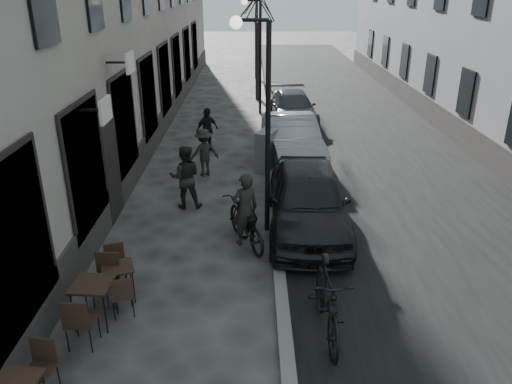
{
  "coord_description": "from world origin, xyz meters",
  "views": [
    {
      "loc": [
        -0.35,
        -5.18,
        5.75
      ],
      "look_at": [
        -0.29,
        4.17,
        1.8
      ],
      "focal_mm": 35.0,
      "sensor_mm": 36.0,
      "label": 1
    }
  ],
  "objects_px": {
    "streetlamp_far": "(256,44)",
    "pedestrian_near": "(185,177)",
    "bistro_set_b": "(94,299)",
    "car_near": "(308,199)",
    "tree_near": "(257,6)",
    "pedestrian_mid": "(204,153)",
    "bistro_set_c": "(119,279)",
    "streetlamp_near": "(261,105)",
    "moped": "(327,301)",
    "bicycle": "(245,223)",
    "pedestrian_far": "(207,130)",
    "tree_far": "(257,1)",
    "car_mid": "(292,139)",
    "car_far": "(293,108)",
    "utility_cabinet": "(267,151)"
  },
  "relations": [
    {
      "from": "streetlamp_far",
      "to": "pedestrian_near",
      "type": "relative_size",
      "value": 2.89
    },
    {
      "from": "bistro_set_b",
      "to": "car_near",
      "type": "bearing_deg",
      "value": 44.9
    },
    {
      "from": "tree_near",
      "to": "pedestrian_mid",
      "type": "distance_m",
      "value": 11.95
    },
    {
      "from": "bistro_set_c",
      "to": "car_near",
      "type": "height_order",
      "value": "car_near"
    },
    {
      "from": "streetlamp_near",
      "to": "moped",
      "type": "xyz_separation_m",
      "value": [
        1.09,
        -4.0,
        -2.48
      ]
    },
    {
      "from": "pedestrian_near",
      "to": "pedestrian_mid",
      "type": "xyz_separation_m",
      "value": [
        0.28,
        2.45,
        -0.12
      ]
    },
    {
      "from": "streetlamp_near",
      "to": "moped",
      "type": "distance_m",
      "value": 4.83
    },
    {
      "from": "tree_near",
      "to": "bicycle",
      "type": "relative_size",
      "value": 2.78
    },
    {
      "from": "bicycle",
      "to": "moped",
      "type": "xyz_separation_m",
      "value": [
        1.46,
        -3.31,
        0.14
      ]
    },
    {
      "from": "pedestrian_mid",
      "to": "pedestrian_far",
      "type": "relative_size",
      "value": 0.95
    },
    {
      "from": "bicycle",
      "to": "pedestrian_far",
      "type": "bearing_deg",
      "value": -100.31
    },
    {
      "from": "tree_far",
      "to": "car_mid",
      "type": "relative_size",
      "value": 1.22
    },
    {
      "from": "car_mid",
      "to": "pedestrian_mid",
      "type": "bearing_deg",
      "value": -159.95
    },
    {
      "from": "bistro_set_c",
      "to": "bicycle",
      "type": "distance_m",
      "value": 3.3
    },
    {
      "from": "pedestrian_near",
      "to": "car_far",
      "type": "distance_m",
      "value": 9.65
    },
    {
      "from": "bistro_set_b",
      "to": "car_far",
      "type": "relative_size",
      "value": 0.37
    },
    {
      "from": "tree_far",
      "to": "pedestrian_near",
      "type": "distance_m",
      "value": 20.06
    },
    {
      "from": "tree_near",
      "to": "bistro_set_b",
      "type": "height_order",
      "value": "tree_near"
    },
    {
      "from": "car_mid",
      "to": "utility_cabinet",
      "type": "bearing_deg",
      "value": -138.86
    },
    {
      "from": "bicycle",
      "to": "streetlamp_far",
      "type": "bearing_deg",
      "value": -113.78
    },
    {
      "from": "bistro_set_c",
      "to": "streetlamp_near",
      "type": "bearing_deg",
      "value": 26.92
    },
    {
      "from": "tree_far",
      "to": "car_mid",
      "type": "bearing_deg",
      "value": -86.0
    },
    {
      "from": "car_mid",
      "to": "streetlamp_far",
      "type": "bearing_deg",
      "value": 94.13
    },
    {
      "from": "tree_far",
      "to": "bistro_set_b",
      "type": "relative_size",
      "value": 3.35
    },
    {
      "from": "tree_near",
      "to": "car_far",
      "type": "xyz_separation_m",
      "value": [
        1.51,
        -4.64,
        -4.0
      ]
    },
    {
      "from": "tree_far",
      "to": "bistro_set_b",
      "type": "bearing_deg",
      "value": -97.17
    },
    {
      "from": "pedestrian_far",
      "to": "car_near",
      "type": "bearing_deg",
      "value": -106.24
    },
    {
      "from": "car_far",
      "to": "moped",
      "type": "bearing_deg",
      "value": -94.79
    },
    {
      "from": "tree_far",
      "to": "pedestrian_mid",
      "type": "distance_m",
      "value": 17.68
    },
    {
      "from": "tree_near",
      "to": "car_mid",
      "type": "xyz_separation_m",
      "value": [
        1.1,
        -9.75,
        -3.89
      ]
    },
    {
      "from": "tree_far",
      "to": "pedestrian_mid",
      "type": "xyz_separation_m",
      "value": [
        -1.8,
        -17.15,
        -3.9
      ]
    },
    {
      "from": "tree_far",
      "to": "moped",
      "type": "distance_m",
      "value": 25.34
    },
    {
      "from": "utility_cabinet",
      "to": "bicycle",
      "type": "distance_m",
      "value": 5.02
    },
    {
      "from": "streetlamp_far",
      "to": "tree_near",
      "type": "relative_size",
      "value": 0.89
    },
    {
      "from": "utility_cabinet",
      "to": "car_mid",
      "type": "xyz_separation_m",
      "value": [
        0.9,
        0.96,
        0.1
      ]
    },
    {
      "from": "streetlamp_far",
      "to": "utility_cabinet",
      "type": "relative_size",
      "value": 3.8
    },
    {
      "from": "utility_cabinet",
      "to": "bicycle",
      "type": "height_order",
      "value": "utility_cabinet"
    },
    {
      "from": "bicycle",
      "to": "car_far",
      "type": "bearing_deg",
      "value": -122.15
    },
    {
      "from": "tree_far",
      "to": "pedestrian_far",
      "type": "distance_m",
      "value": 15.29
    },
    {
      "from": "streetlamp_near",
      "to": "pedestrian_mid",
      "type": "xyz_separation_m",
      "value": [
        -1.73,
        3.85,
        -2.4
      ]
    },
    {
      "from": "pedestrian_mid",
      "to": "car_near",
      "type": "relative_size",
      "value": 0.32
    },
    {
      "from": "pedestrian_far",
      "to": "streetlamp_near",
      "type": "bearing_deg",
      "value": -115.57
    },
    {
      "from": "streetlamp_near",
      "to": "tree_near",
      "type": "distance_m",
      "value": 15.08
    },
    {
      "from": "tree_far",
      "to": "pedestrian_near",
      "type": "height_order",
      "value": "tree_far"
    },
    {
      "from": "streetlamp_far",
      "to": "bistro_set_c",
      "type": "bearing_deg",
      "value": -100.56
    },
    {
      "from": "streetlamp_near",
      "to": "car_near",
      "type": "distance_m",
      "value": 2.62
    },
    {
      "from": "car_mid",
      "to": "tree_far",
      "type": "bearing_deg",
      "value": 88.27
    },
    {
      "from": "car_near",
      "to": "moped",
      "type": "xyz_separation_m",
      "value": [
        -0.08,
        -4.02,
        -0.14
      ]
    },
    {
      "from": "pedestrian_mid",
      "to": "tree_far",
      "type": "bearing_deg",
      "value": -121.33
    },
    {
      "from": "bistro_set_c",
      "to": "car_far",
      "type": "distance_m",
      "value": 13.99
    }
  ]
}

